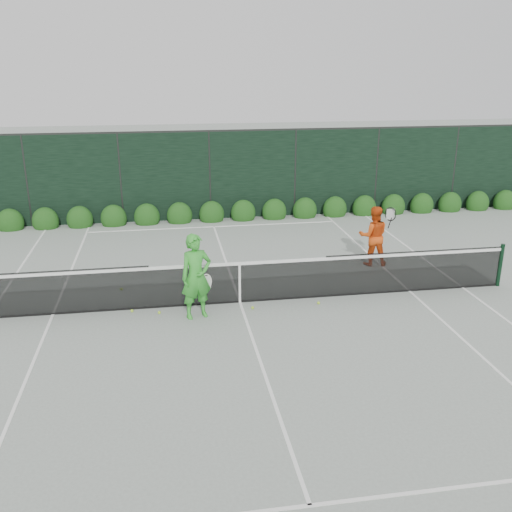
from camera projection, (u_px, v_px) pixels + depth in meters
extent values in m
plane|color=gray|center=(240.00, 302.00, 13.05)|extent=(80.00, 80.00, 0.00)
cylinder|color=black|center=(500.00, 265.00, 13.86)|extent=(0.10, 0.10, 1.07)
cube|color=black|center=(46.00, 293.00, 12.24)|extent=(4.40, 0.01, 1.02)
cube|color=black|center=(240.00, 283.00, 12.89)|extent=(4.00, 0.01, 0.96)
cube|color=black|center=(415.00, 271.00, 13.53)|extent=(4.40, 0.01, 1.02)
cube|color=white|center=(240.00, 264.00, 12.74)|extent=(12.80, 0.03, 0.07)
cube|color=black|center=(240.00, 302.00, 13.04)|extent=(12.80, 0.02, 0.04)
cube|color=white|center=(240.00, 284.00, 12.90)|extent=(0.05, 0.03, 0.91)
imported|color=green|center=(196.00, 276.00, 12.03)|extent=(0.77, 0.62, 1.85)
torus|color=white|center=(206.00, 282.00, 12.22)|extent=(0.29, 0.14, 0.30)
cylinder|color=black|center=(206.00, 293.00, 12.29)|extent=(0.10, 0.03, 0.30)
imported|color=#DB4B12|center=(373.00, 236.00, 15.24)|extent=(0.89, 0.75, 1.62)
torus|color=black|center=(391.00, 214.00, 14.90)|extent=(0.26, 0.20, 0.30)
cylinder|color=black|center=(390.00, 223.00, 14.98)|extent=(0.10, 0.03, 0.30)
cube|color=white|center=(463.00, 288.00, 13.89)|extent=(0.06, 23.77, 0.01)
cube|color=white|center=(53.00, 314.00, 12.41)|extent=(0.06, 23.77, 0.01)
cube|color=white|center=(410.00, 291.00, 13.68)|extent=(0.06, 23.77, 0.01)
cube|color=white|center=(202.00, 192.00, 24.14)|extent=(11.03, 0.06, 0.01)
cube|color=white|center=(214.00, 227.00, 19.02)|extent=(8.23, 0.06, 0.01)
cube|color=white|center=(310.00, 505.00, 7.07)|extent=(8.23, 0.06, 0.01)
cube|color=white|center=(240.00, 302.00, 13.04)|extent=(0.06, 12.80, 0.01)
cube|color=black|center=(210.00, 176.00, 19.57)|extent=(32.00, 0.06, 3.00)
cube|color=#262826|center=(209.00, 131.00, 19.07)|extent=(32.00, 0.06, 0.06)
cylinder|color=#262826|center=(27.00, 182.00, 18.64)|extent=(0.08, 0.08, 3.00)
cylinder|color=#262826|center=(121.00, 179.00, 19.10)|extent=(0.08, 0.08, 3.00)
cylinder|color=#262826|center=(210.00, 176.00, 19.57)|extent=(0.08, 0.08, 3.00)
cylinder|color=#262826|center=(295.00, 174.00, 20.03)|extent=(0.08, 0.08, 3.00)
cylinder|color=#262826|center=(376.00, 171.00, 20.49)|extent=(0.08, 0.08, 3.00)
cylinder|color=#262826|center=(454.00, 169.00, 20.95)|extent=(0.08, 0.08, 3.00)
ellipsoid|color=#14370F|center=(10.00, 223.00, 18.63)|extent=(0.86, 0.65, 0.94)
ellipsoid|color=#14370F|center=(45.00, 221.00, 18.80)|extent=(0.86, 0.65, 0.94)
ellipsoid|color=#14370F|center=(80.00, 220.00, 18.97)|extent=(0.86, 0.65, 0.94)
ellipsoid|color=#14370F|center=(114.00, 218.00, 19.14)|extent=(0.86, 0.65, 0.94)
ellipsoid|color=#14370F|center=(147.00, 217.00, 19.31)|extent=(0.86, 0.65, 0.94)
ellipsoid|color=#14370F|center=(180.00, 216.00, 19.48)|extent=(0.86, 0.65, 0.94)
ellipsoid|color=#14370F|center=(212.00, 214.00, 19.65)|extent=(0.86, 0.65, 0.94)
ellipsoid|color=#14370F|center=(243.00, 213.00, 19.82)|extent=(0.86, 0.65, 0.94)
ellipsoid|color=#14370F|center=(274.00, 212.00, 19.98)|extent=(0.86, 0.65, 0.94)
ellipsoid|color=#14370F|center=(305.00, 211.00, 20.15)|extent=(0.86, 0.65, 0.94)
ellipsoid|color=#14370F|center=(335.00, 209.00, 20.32)|extent=(0.86, 0.65, 0.94)
ellipsoid|color=#14370F|center=(364.00, 208.00, 20.49)|extent=(0.86, 0.65, 0.94)
ellipsoid|color=#14370F|center=(393.00, 207.00, 20.66)|extent=(0.86, 0.65, 0.94)
ellipsoid|color=#14370F|center=(422.00, 206.00, 20.83)|extent=(0.86, 0.65, 0.94)
ellipsoid|color=#14370F|center=(450.00, 205.00, 21.00)|extent=(0.86, 0.65, 0.94)
ellipsoid|color=#14370F|center=(477.00, 203.00, 21.17)|extent=(0.86, 0.65, 0.94)
ellipsoid|color=#14370F|center=(505.00, 202.00, 21.34)|extent=(0.86, 0.65, 0.94)
sphere|color=#AAD930|center=(122.00, 289.00, 13.72)|extent=(0.07, 0.07, 0.07)
sphere|color=#AAD930|center=(253.00, 308.00, 12.68)|extent=(0.07, 0.07, 0.07)
sphere|color=#AAD930|center=(159.00, 312.00, 12.44)|extent=(0.07, 0.07, 0.07)
sphere|color=#AAD930|center=(319.00, 303.00, 12.94)|extent=(0.07, 0.07, 0.07)
sphere|color=#AAD930|center=(132.00, 311.00, 12.53)|extent=(0.07, 0.07, 0.07)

